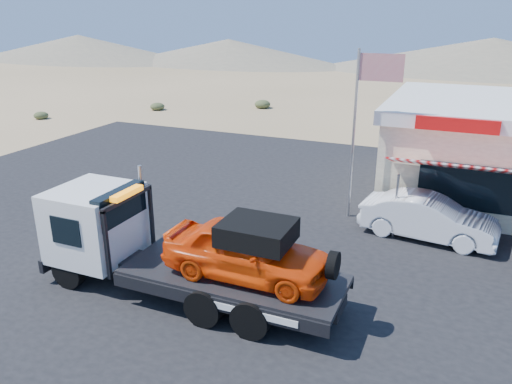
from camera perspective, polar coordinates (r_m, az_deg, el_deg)
ground at (r=16.65m, az=-9.30°, el=-5.79°), size 120.00×120.00×0.00m
asphalt_lot at (r=18.23m, az=1.09°, el=-3.15°), size 32.00×24.00×0.02m
tow_truck at (r=13.13m, az=-8.62°, el=-5.97°), size 8.09×2.40×2.71m
white_sedan at (r=17.44m, az=19.10°, el=-2.79°), size 4.52×2.02×1.44m
flagpole at (r=17.70m, az=11.97°, el=8.47°), size 1.55×0.10×6.00m
desert_scrub at (r=33.12m, az=-18.48°, el=6.90°), size 26.50×34.76×0.68m
distant_hills at (r=70.26m, az=8.55°, el=15.36°), size 126.00×48.00×4.20m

